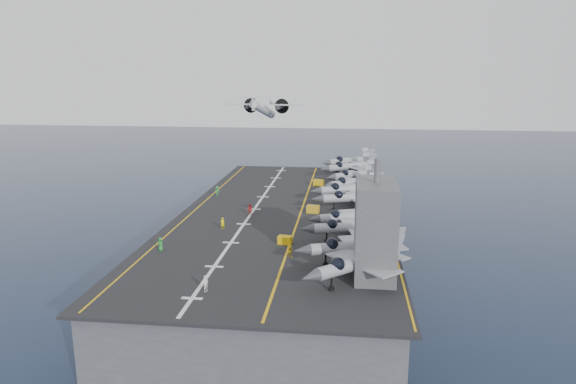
# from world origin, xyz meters

# --- Properties ---
(ground) EXTENTS (500.00, 500.00, 0.00)m
(ground) POSITION_xyz_m (0.00, 0.00, 0.00)
(ground) COLOR #142135
(ground) RESTS_ON ground
(hull) EXTENTS (36.00, 90.00, 10.00)m
(hull) POSITION_xyz_m (0.00, 0.00, 5.00)
(hull) COLOR #56595E
(hull) RESTS_ON ground
(flight_deck) EXTENTS (38.00, 92.00, 0.40)m
(flight_deck) POSITION_xyz_m (0.00, 0.00, 10.20)
(flight_deck) COLOR black
(flight_deck) RESTS_ON hull
(foul_line) EXTENTS (0.35, 90.00, 0.02)m
(foul_line) POSITION_xyz_m (3.00, 0.00, 10.42)
(foul_line) COLOR gold
(foul_line) RESTS_ON flight_deck
(landing_centerline) EXTENTS (0.50, 90.00, 0.02)m
(landing_centerline) POSITION_xyz_m (-6.00, 0.00, 10.42)
(landing_centerline) COLOR silver
(landing_centerline) RESTS_ON flight_deck
(deck_edge_port) EXTENTS (0.25, 90.00, 0.02)m
(deck_edge_port) POSITION_xyz_m (-17.00, 0.00, 10.42)
(deck_edge_port) COLOR gold
(deck_edge_port) RESTS_ON flight_deck
(deck_edge_stbd) EXTENTS (0.25, 90.00, 0.02)m
(deck_edge_stbd) POSITION_xyz_m (18.50, 0.00, 10.42)
(deck_edge_stbd) COLOR gold
(deck_edge_stbd) RESTS_ON flight_deck
(island_superstructure) EXTENTS (5.00, 10.00, 15.00)m
(island_superstructure) POSITION_xyz_m (15.00, -30.00, 17.90)
(island_superstructure) COLOR #56595E
(island_superstructure) RESTS_ON flight_deck
(fighter_jet_0) EXTENTS (18.15, 17.83, 5.31)m
(fighter_jet_0) POSITION_xyz_m (12.94, -33.07, 13.05)
(fighter_jet_0) COLOR gray
(fighter_jet_0) RESTS_ON flight_deck
(fighter_jet_1) EXTENTS (17.49, 14.33, 5.24)m
(fighter_jet_1) POSITION_xyz_m (12.73, -26.79, 13.02)
(fighter_jet_1) COLOR #8E979D
(fighter_jet_1) RESTS_ON flight_deck
(fighter_jet_2) EXTENTS (16.21, 12.67, 4.99)m
(fighter_jet_2) POSITION_xyz_m (12.37, -17.47, 12.89)
(fighter_jet_2) COLOR gray
(fighter_jet_2) RESTS_ON flight_deck
(fighter_jet_3) EXTENTS (16.10, 13.53, 4.76)m
(fighter_jet_3) POSITION_xyz_m (12.37, -10.95, 12.78)
(fighter_jet_3) COLOR #A1A9B3
(fighter_jet_3) RESTS_ON flight_deck
(fighter_jet_4) EXTENTS (17.17, 13.52, 5.26)m
(fighter_jet_4) POSITION_xyz_m (13.15, 1.31, 13.03)
(fighter_jet_4) COLOR #A2AAB2
(fighter_jet_4) RESTS_ON flight_deck
(fighter_jet_5) EXTENTS (18.08, 15.22, 5.34)m
(fighter_jet_5) POSITION_xyz_m (12.21, 8.53, 13.07)
(fighter_jet_5) COLOR gray
(fighter_jet_5) RESTS_ON flight_deck
(fighter_jet_6) EXTENTS (18.23, 17.82, 5.32)m
(fighter_jet_6) POSITION_xyz_m (12.83, 15.66, 13.06)
(fighter_jet_6) COLOR #8C959D
(fighter_jet_6) RESTS_ON flight_deck
(fighter_jet_7) EXTENTS (17.47, 16.52, 5.06)m
(fighter_jet_7) POSITION_xyz_m (13.46, 24.95, 12.93)
(fighter_jet_7) COLOR #A2A9B2
(fighter_jet_7) RESTS_ON flight_deck
(fighter_jet_8) EXTENTS (18.93, 17.55, 5.47)m
(fighter_jet_8) POSITION_xyz_m (12.23, 34.26, 13.14)
(fighter_jet_8) COLOR #959DA4
(fighter_jet_8) RESTS_ON flight_deck
(tow_cart_a) EXTENTS (2.20, 1.61, 1.22)m
(tow_cart_a) POSITION_xyz_m (2.25, -19.52, 11.01)
(tow_cart_a) COLOR #E5B107
(tow_cart_a) RESTS_ON flight_deck
(tow_cart_b) EXTENTS (2.45, 1.76, 1.37)m
(tow_cart_b) POSITION_xyz_m (5.26, -1.24, 11.08)
(tow_cart_b) COLOR gold
(tow_cart_b) RESTS_ON flight_deck
(tow_cart_c) EXTENTS (2.50, 1.88, 1.36)m
(tow_cart_c) POSITION_xyz_m (4.94, 22.49, 11.08)
(tow_cart_c) COLOR gold
(tow_cart_c) RESTS_ON flight_deck
(crew_0) EXTENTS (1.43, 1.29, 1.99)m
(crew_0) POSITION_xyz_m (-15.36, -24.63, 11.40)
(crew_0) COLOR #268C33
(crew_0) RESTS_ON flight_deck
(crew_1) EXTENTS (1.40, 1.27, 1.94)m
(crew_1) POSITION_xyz_m (-8.94, -13.15, 11.37)
(crew_1) COLOR #F5E405
(crew_1) RESTS_ON flight_deck
(crew_2) EXTENTS (1.43, 1.18, 2.06)m
(crew_2) POSITION_xyz_m (-6.13, -3.88, 11.43)
(crew_2) COLOR #B21919
(crew_2) RESTS_ON flight_deck
(crew_3) EXTENTS (1.33, 1.03, 1.98)m
(crew_3) POSITION_xyz_m (-15.75, 10.10, 11.39)
(crew_3) COLOR green
(crew_3) RESTS_ON flight_deck
(crew_6) EXTENTS (1.17, 1.39, 1.98)m
(crew_6) POSITION_xyz_m (-4.92, -37.88, 11.39)
(crew_6) COLOR silver
(crew_6) RESTS_ON flight_deck
(crew_7) EXTENTS (1.25, 1.08, 1.75)m
(crew_7) POSITION_xyz_m (3.64, -25.12, 11.28)
(crew_7) COLOR yellow
(crew_7) RESTS_ON flight_deck
(transport_plane) EXTENTS (26.26, 20.43, 5.56)m
(transport_plane) POSITION_xyz_m (-12.86, 53.05, 25.59)
(transport_plane) COLOR silver
(fighter_jet_9) EXTENTS (18.93, 17.55, 5.47)m
(fighter_jet_9) POSITION_xyz_m (12.23, 42.76, 13.14)
(fighter_jet_9) COLOR #959DA4
(fighter_jet_9) RESTS_ON flight_deck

